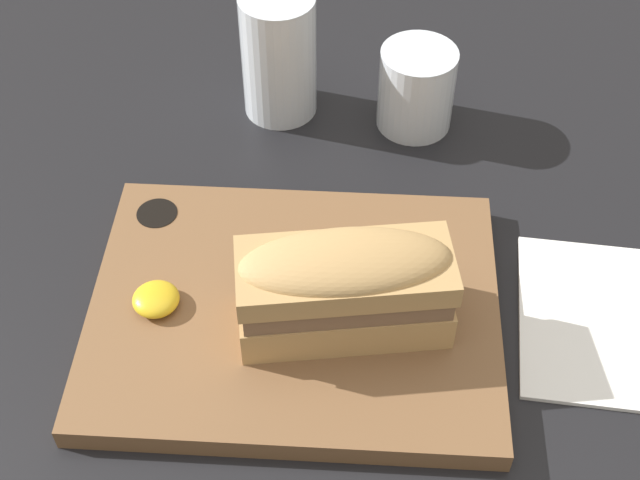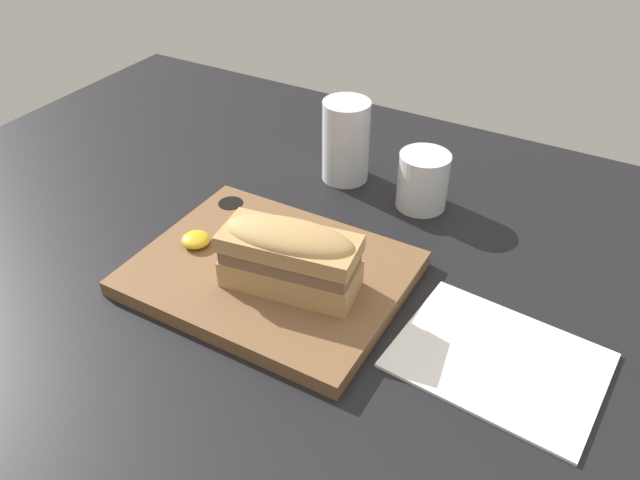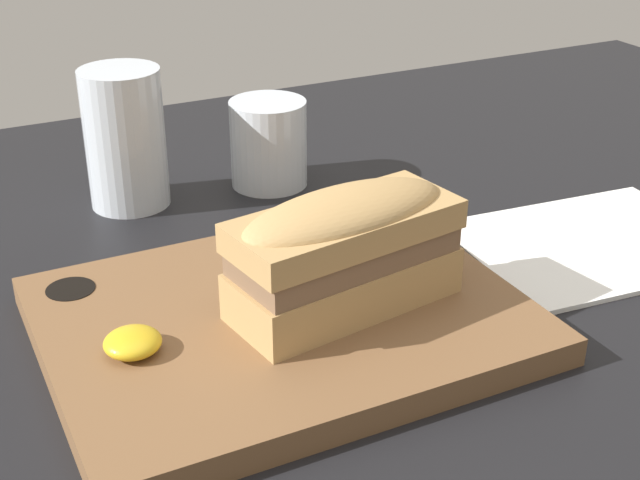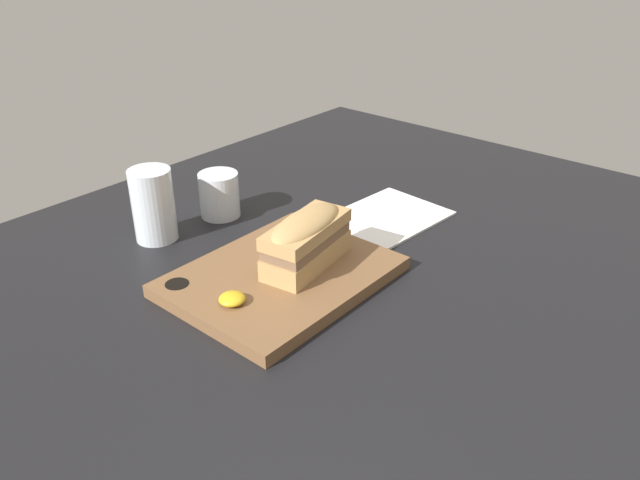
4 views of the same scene
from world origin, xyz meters
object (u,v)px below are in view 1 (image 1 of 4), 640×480
at_px(water_glass, 279,63).
at_px(sandwich, 345,284).
at_px(serving_board, 294,310).
at_px(wine_glass, 416,91).

bearing_deg(water_glass, sandwich, -75.14).
height_order(sandwich, water_glass, water_glass).
xyz_separation_m(serving_board, water_glass, (-0.03, 0.26, 0.04)).
relative_size(serving_board, water_glass, 2.56).
relative_size(water_glass, wine_glass, 1.53).
distance_m(water_glass, wine_glass, 0.13).
distance_m(serving_board, water_glass, 0.27).
bearing_deg(serving_board, sandwich, -22.27).
xyz_separation_m(serving_board, sandwich, (0.04, -0.02, 0.06)).
xyz_separation_m(serving_board, wine_glass, (0.10, 0.25, 0.03)).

